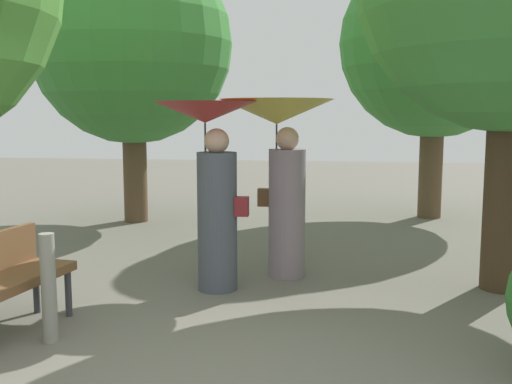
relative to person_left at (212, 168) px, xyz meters
The scene contains 5 objects.
person_left is the anchor object (origin of this frame).
person_right 0.91m from the person_left, 43.88° to the left, with size 1.27×1.27×1.99m.
tree_near_left 4.77m from the person_left, 120.03° to the left, with size 3.35×3.35×5.15m.
tree_far_back 6.03m from the person_left, 59.43° to the left, with size 3.29×3.29×5.20m.
path_marker_post 2.08m from the person_left, 120.75° to the right, with size 0.12×0.12×0.89m, color gray.
Camera 1 is at (0.93, -3.65, 1.82)m, focal length 41.73 mm.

